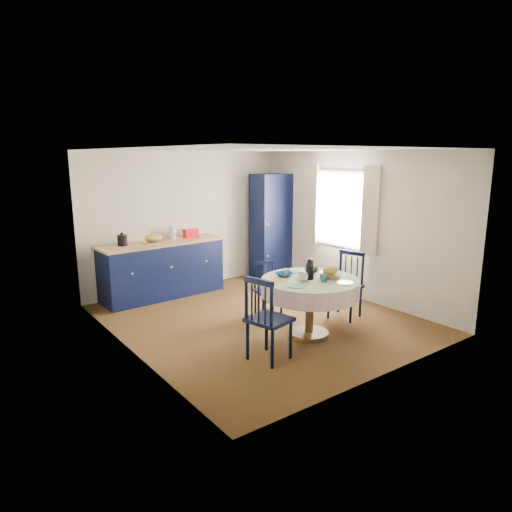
{
  "coord_description": "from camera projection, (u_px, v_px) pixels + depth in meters",
  "views": [
    {
      "loc": [
        -3.93,
        -5.2,
        2.41
      ],
      "look_at": [
        0.06,
        0.2,
        0.93
      ],
      "focal_mm": 32.0,
      "sensor_mm": 36.0,
      "label": 1
    }
  ],
  "objects": [
    {
      "name": "floor",
      "position": [
        261.0,
        319.0,
        6.88
      ],
      "size": [
        4.5,
        4.5,
        0.0
      ],
      "primitive_type": "plane",
      "color": "black",
      "rests_on": "ground"
    },
    {
      "name": "cobalt_bowl",
      "position": [
        284.0,
        274.0,
        6.23
      ],
      "size": [
        0.23,
        0.23,
        0.06
      ],
      "primitive_type": "imported",
      "color": "navy",
      "rests_on": "dining_table"
    },
    {
      "name": "mug_a",
      "position": [
        303.0,
        277.0,
        5.99
      ],
      "size": [
        0.13,
        0.13,
        0.11
      ],
      "primitive_type": "imported",
      "color": "silver",
      "rests_on": "dining_table"
    },
    {
      "name": "mug_c",
      "position": [
        314.0,
        269.0,
        6.44
      ],
      "size": [
        0.12,
        0.12,
        0.09
      ],
      "primitive_type": "imported",
      "color": "black",
      "rests_on": "dining_table"
    },
    {
      "name": "mug_d",
      "position": [
        286.0,
        272.0,
        6.28
      ],
      "size": [
        0.1,
        0.1,
        0.09
      ],
      "primitive_type": "imported",
      "color": "silver",
      "rests_on": "dining_table"
    },
    {
      "name": "mug_b",
      "position": [
        324.0,
        278.0,
        5.96
      ],
      "size": [
        0.11,
        0.11,
        0.1
      ],
      "primitive_type": "imported",
      "color": "#2C666E",
      "rests_on": "dining_table"
    },
    {
      "name": "window",
      "position": [
        340.0,
        208.0,
        7.92
      ],
      "size": [
        0.1,
        1.74,
        1.45
      ],
      "color": "white",
      "rests_on": "wall_right"
    },
    {
      "name": "kitchen_counter",
      "position": [
        163.0,
        268.0,
        7.93
      ],
      "size": [
        2.21,
        0.78,
        1.21
      ],
      "rotation": [
        0.0,
        0.0,
        0.05
      ],
      "color": "black",
      "rests_on": "floor"
    },
    {
      "name": "chair_right",
      "position": [
        347.0,
        284.0,
        6.9
      ],
      "size": [
        0.54,
        0.56,
        1.0
      ],
      "rotation": [
        0.0,
        0.0,
        -1.27
      ],
      "color": "black",
      "rests_on": "floor"
    },
    {
      "name": "chair_far",
      "position": [
        267.0,
        289.0,
        6.97
      ],
      "size": [
        0.44,
        0.42,
        0.83
      ],
      "rotation": [
        0.0,
        0.0,
        -0.21
      ],
      "color": "black",
      "rests_on": "floor"
    },
    {
      "name": "pantry_cabinet",
      "position": [
        271.0,
        226.0,
        9.08
      ],
      "size": [
        0.73,
        0.54,
        2.07
      ],
      "rotation": [
        0.0,
        0.0,
        -0.01
      ],
      "color": "black",
      "rests_on": "floor"
    },
    {
      "name": "wall_left",
      "position": [
        127.0,
        255.0,
        5.45
      ],
      "size": [
        0.02,
        4.5,
        2.5
      ],
      "primitive_type": "cube",
      "color": "beige",
      "rests_on": "floor"
    },
    {
      "name": "wall_right",
      "position": [
        354.0,
        225.0,
        7.77
      ],
      "size": [
        0.02,
        4.5,
        2.5
      ],
      "primitive_type": "cube",
      "color": "beige",
      "rests_on": "floor"
    },
    {
      "name": "chair_left",
      "position": [
        267.0,
        318.0,
        5.39
      ],
      "size": [
        0.54,
        0.56,
        1.05
      ],
      "rotation": [
        0.0,
        0.0,
        1.8
      ],
      "color": "black",
      "rests_on": "floor"
    },
    {
      "name": "wall_back",
      "position": [
        187.0,
        220.0,
        8.38
      ],
      "size": [
        4.0,
        0.02,
        2.5
      ],
      "primitive_type": "cube",
      "color": "beige",
      "rests_on": "floor"
    },
    {
      "name": "ceiling",
      "position": [
        261.0,
        149.0,
        6.34
      ],
      "size": [
        4.5,
        4.5,
        0.0
      ],
      "primitive_type": "plane",
      "rotation": [
        3.14,
        0.0,
        0.0
      ],
      "color": "white",
      "rests_on": "wall_back"
    },
    {
      "name": "dining_table",
      "position": [
        310.0,
        288.0,
        6.14
      ],
      "size": [
        1.32,
        1.32,
        1.08
      ],
      "color": "brown",
      "rests_on": "floor"
    }
  ]
}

